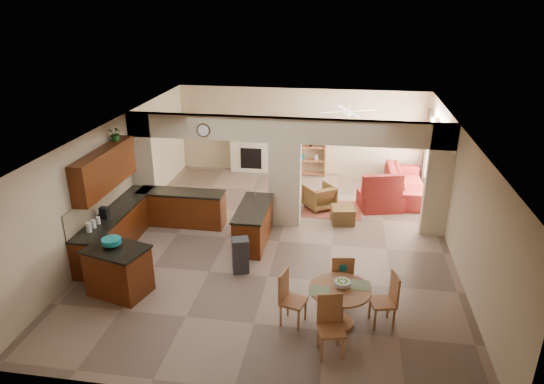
% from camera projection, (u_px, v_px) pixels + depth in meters
% --- Properties ---
extents(floor, '(10.00, 10.00, 0.00)m').
position_uv_depth(floor, '(279.00, 241.00, 11.70)').
color(floor, '#826B5A').
rests_on(floor, ground).
extents(ceiling, '(10.00, 10.00, 0.00)m').
position_uv_depth(ceiling, '(279.00, 128.00, 10.65)').
color(ceiling, white).
rests_on(ceiling, wall_back).
extents(wall_back, '(8.00, 0.00, 8.00)m').
position_uv_depth(wall_back, '(301.00, 132.00, 15.75)').
color(wall_back, '#C8B693').
rests_on(wall_back, floor).
extents(wall_front, '(8.00, 0.00, 8.00)m').
position_uv_depth(wall_front, '(228.00, 321.00, 6.60)').
color(wall_front, '#C8B693').
rests_on(wall_front, floor).
extents(wall_left, '(0.00, 10.00, 10.00)m').
position_uv_depth(wall_left, '(116.00, 178.00, 11.75)').
color(wall_left, '#C8B693').
rests_on(wall_left, floor).
extents(wall_right, '(0.00, 10.00, 10.00)m').
position_uv_depth(wall_right, '(460.00, 198.00, 10.61)').
color(wall_right, '#C8B693').
rests_on(wall_right, floor).
extents(partition_left_pier, '(0.60, 0.25, 2.80)m').
position_uv_depth(partition_left_pier, '(144.00, 165.00, 12.62)').
color(partition_left_pier, '#C8B693').
rests_on(partition_left_pier, floor).
extents(partition_center_pier, '(0.80, 0.25, 2.20)m').
position_uv_depth(partition_center_pier, '(285.00, 184.00, 12.20)').
color(partition_center_pier, '#C8B693').
rests_on(partition_center_pier, floor).
extents(partition_right_pier, '(0.60, 0.25, 2.80)m').
position_uv_depth(partition_right_pier, '(438.00, 181.00, 11.56)').
color(partition_right_pier, '#C8B693').
rests_on(partition_right_pier, floor).
extents(partition_header, '(8.00, 0.25, 0.60)m').
position_uv_depth(partition_header, '(285.00, 130.00, 11.68)').
color(partition_header, '#C8B693').
rests_on(partition_header, partition_center_pier).
extents(kitchen_counter, '(2.52, 3.29, 1.48)m').
position_uv_depth(kitchen_counter, '(145.00, 219.00, 11.77)').
color(kitchen_counter, '#431807').
rests_on(kitchen_counter, floor).
extents(upper_cabinets, '(0.35, 2.40, 0.90)m').
position_uv_depth(upper_cabinets, '(105.00, 169.00, 10.79)').
color(upper_cabinets, '#431807').
rests_on(upper_cabinets, wall_left).
extents(peninsula, '(0.70, 1.85, 0.91)m').
position_uv_depth(peninsula, '(253.00, 225.00, 11.51)').
color(peninsula, '#431807').
rests_on(peninsula, floor).
extents(wall_clock, '(0.34, 0.03, 0.34)m').
position_uv_depth(wall_clock, '(203.00, 130.00, 11.84)').
color(wall_clock, '#4D3519').
rests_on(wall_clock, partition_header).
extents(rug, '(1.60, 1.30, 0.01)m').
position_uv_depth(rug, '(332.00, 209.00, 13.45)').
color(rug, '#994737').
rests_on(rug, floor).
extents(fireplace, '(1.60, 0.35, 1.20)m').
position_uv_depth(fireplace, '(252.00, 154.00, 16.12)').
color(fireplace, white).
rests_on(fireplace, floor).
extents(shelving_unit, '(1.00, 0.32, 1.80)m').
position_uv_depth(shelving_unit, '(310.00, 148.00, 15.73)').
color(shelving_unit, '#9A5E35').
rests_on(shelving_unit, floor).
extents(window_a, '(0.02, 0.90, 1.90)m').
position_uv_depth(window_a, '(440.00, 171.00, 12.79)').
color(window_a, white).
rests_on(window_a, wall_right).
extents(window_b, '(0.02, 0.90, 1.90)m').
position_uv_depth(window_b, '(430.00, 152.00, 14.35)').
color(window_b, white).
rests_on(window_b, wall_right).
extents(glazed_door, '(0.02, 0.70, 2.10)m').
position_uv_depth(glazed_door, '(434.00, 166.00, 13.63)').
color(glazed_door, white).
rests_on(glazed_door, wall_right).
extents(drape_a_left, '(0.10, 0.28, 2.30)m').
position_uv_depth(drape_a_left, '(442.00, 179.00, 12.25)').
color(drape_a_left, '#40191A').
rests_on(drape_a_left, wall_right).
extents(drape_a_right, '(0.10, 0.28, 2.30)m').
position_uv_depth(drape_a_right, '(435.00, 164.00, 13.35)').
color(drape_a_right, '#40191A').
rests_on(drape_a_right, wall_right).
extents(drape_b_left, '(0.10, 0.28, 2.30)m').
position_uv_depth(drape_b_left, '(432.00, 158.00, 13.80)').
color(drape_b_left, '#40191A').
rests_on(drape_b_left, wall_right).
extents(drape_b_right, '(0.10, 0.28, 2.30)m').
position_uv_depth(drape_b_right, '(426.00, 146.00, 14.90)').
color(drape_b_right, '#40191A').
rests_on(drape_b_right, wall_right).
extents(ceiling_fan, '(1.00, 1.00, 0.10)m').
position_uv_depth(ceiling_fan, '(349.00, 111.00, 13.27)').
color(ceiling_fan, white).
rests_on(ceiling_fan, ceiling).
extents(kitchen_island, '(1.32, 1.09, 0.99)m').
position_uv_depth(kitchen_island, '(119.00, 270.00, 9.52)').
color(kitchen_island, '#431807').
rests_on(kitchen_island, floor).
extents(teal_bowl, '(0.37, 0.37, 0.18)m').
position_uv_depth(teal_bowl, '(112.00, 243.00, 9.35)').
color(teal_bowl, '#138084').
rests_on(teal_bowl, kitchen_island).
extents(trash_can, '(0.41, 0.38, 0.72)m').
position_uv_depth(trash_can, '(240.00, 257.00, 10.30)').
color(trash_can, '#2B2A2D').
rests_on(trash_can, floor).
extents(dining_table, '(1.10, 1.10, 0.75)m').
position_uv_depth(dining_table, '(340.00, 300.00, 8.58)').
color(dining_table, '#9A5E35').
rests_on(dining_table, floor).
extents(fruit_bowl, '(0.28, 0.28, 0.15)m').
position_uv_depth(fruit_bowl, '(342.00, 284.00, 8.48)').
color(fruit_bowl, '#6DC329').
rests_on(fruit_bowl, dining_table).
extents(sofa, '(2.70, 1.11, 0.78)m').
position_uv_depth(sofa, '(406.00, 183.00, 14.25)').
color(sofa, maroon).
rests_on(sofa, floor).
extents(chaise, '(1.30, 1.15, 0.44)m').
position_uv_depth(chaise, '(380.00, 201.00, 13.44)').
color(chaise, maroon).
rests_on(chaise, floor).
extents(armchair, '(1.03, 1.03, 0.68)m').
position_uv_depth(armchair, '(319.00, 197.00, 13.41)').
color(armchair, maroon).
rests_on(armchair, floor).
extents(ottoman, '(0.66, 0.66, 0.42)m').
position_uv_depth(ottoman, '(343.00, 215.00, 12.61)').
color(ottoman, maroon).
rests_on(ottoman, floor).
extents(plant, '(0.36, 0.32, 0.35)m').
position_uv_depth(plant, '(116.00, 134.00, 11.21)').
color(plant, '#134714').
rests_on(plant, upper_cabinets).
extents(chair_north, '(0.48, 0.48, 1.02)m').
position_uv_depth(chair_north, '(341.00, 277.00, 9.20)').
color(chair_north, '#9A5E35').
rests_on(chair_north, floor).
extents(chair_east, '(0.51, 0.51, 1.02)m').
position_uv_depth(chair_east, '(388.00, 297.00, 8.57)').
color(chair_east, '#9A5E35').
rests_on(chair_east, floor).
extents(chair_south, '(0.51, 0.51, 1.02)m').
position_uv_depth(chair_south, '(330.00, 322.00, 7.93)').
color(chair_south, '#9A5E35').
rests_on(chair_south, floor).
extents(chair_west, '(0.52, 0.52, 1.02)m').
position_uv_depth(chair_west, '(289.00, 296.00, 8.63)').
color(chair_west, '#9A5E35').
rests_on(chair_west, floor).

